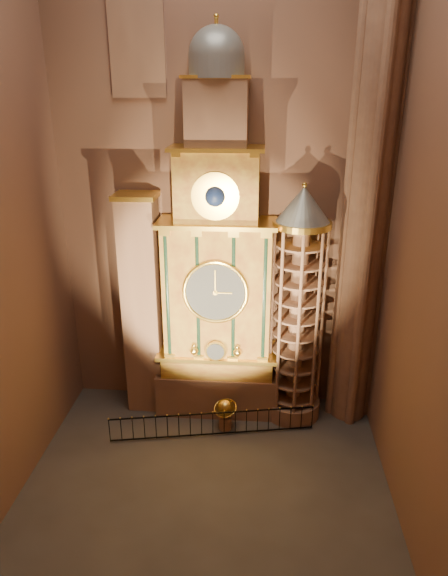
# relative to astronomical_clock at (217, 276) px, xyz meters

# --- Properties ---
(floor) EXTENTS (14.00, 14.00, 0.00)m
(floor) POSITION_rel_astronomical_clock_xyz_m (0.00, -4.96, -6.68)
(floor) COLOR #383330
(floor) RESTS_ON ground
(wall_back) EXTENTS (22.00, 0.00, 22.00)m
(wall_back) POSITION_rel_astronomical_clock_xyz_m (0.00, 1.04, 4.32)
(wall_back) COLOR brown
(wall_back) RESTS_ON floor
(wall_right) EXTENTS (0.00, 22.00, 22.00)m
(wall_right) POSITION_rel_astronomical_clock_xyz_m (7.00, -4.96, 4.32)
(wall_right) COLOR brown
(wall_right) RESTS_ON floor
(astronomical_clock) EXTENTS (5.60, 2.41, 16.70)m
(astronomical_clock) POSITION_rel_astronomical_clock_xyz_m (0.00, 0.00, 0.00)
(astronomical_clock) COLOR #8C634C
(astronomical_clock) RESTS_ON floor
(portrait_tower) EXTENTS (1.80, 1.60, 10.20)m
(portrait_tower) POSITION_rel_astronomical_clock_xyz_m (-3.40, 0.02, -1.53)
(portrait_tower) COLOR #8C634C
(portrait_tower) RESTS_ON floor
(stair_turret) EXTENTS (2.50, 2.50, 10.80)m
(stair_turret) POSITION_rel_astronomical_clock_xyz_m (3.50, -0.26, -1.41)
(stair_turret) COLOR #8C634C
(stair_turret) RESTS_ON floor
(gothic_pier) EXTENTS (2.04, 2.04, 22.00)m
(gothic_pier) POSITION_rel_astronomical_clock_xyz_m (6.10, 0.04, 4.32)
(gothic_pier) COLOR #8C634C
(gothic_pier) RESTS_ON floor
(stained_glass_window) EXTENTS (2.20, 0.14, 5.20)m
(stained_glass_window) POSITION_rel_astronomical_clock_xyz_m (-3.20, 0.95, 9.82)
(stained_glass_window) COLOR navy
(stained_glass_window) RESTS_ON wall_back
(celestial_globe) EXTENTS (1.31, 1.28, 1.49)m
(celestial_globe) POSITION_rel_astronomical_clock_xyz_m (0.47, -1.67, -5.78)
(celestial_globe) COLOR #8C634C
(celestial_globe) RESTS_ON floor
(iron_railing) EXTENTS (8.73, 1.67, 1.14)m
(iron_railing) POSITION_rel_astronomical_clock_xyz_m (-0.03, -2.25, -6.06)
(iron_railing) COLOR black
(iron_railing) RESTS_ON floor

